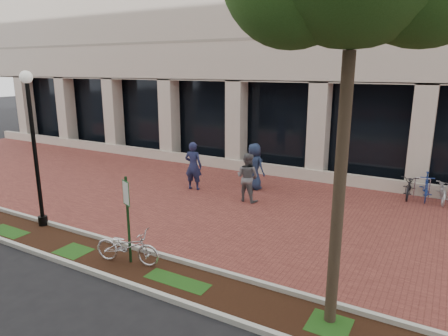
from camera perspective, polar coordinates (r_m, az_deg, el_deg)
The scene contains 11 objects.
ground at distance 14.56m, azimuth -0.39°, elevation -4.98°, with size 120.00×120.00×0.00m, color black.
brick_plaza at distance 14.56m, azimuth -0.39°, elevation -4.96°, with size 40.00×9.00×0.01m, color brown.
planting_strip at distance 10.70m, azimuth -15.00°, elevation -12.79°, with size 40.00×1.50×0.01m, color black.
curb_plaza_side at distance 11.16m, azimuth -12.28°, elevation -11.15°, with size 40.00×0.12×0.12m, color beige.
curb_street_side at distance 10.23m, azimuth -18.04°, elevation -14.01°, with size 40.00×0.12×0.12m, color beige.
parking_sign at distance 10.02m, azimuth -13.69°, elevation -5.64°, with size 0.34×0.07×2.25m.
lamppost at distance 13.09m, azimuth -25.54°, elevation 3.40°, with size 0.36×0.36×4.69m.
locked_bicycle at distance 10.38m, azimuth -13.64°, elevation -10.84°, with size 0.60×1.72×0.90m, color silver.
pedestrian_left at distance 15.93m, azimuth -4.41°, elevation 0.30°, with size 0.71×0.46×1.94m, color #1E234B.
pedestrian_mid at distance 14.53m, azimuth 3.37°, elevation -1.33°, with size 0.87×0.68×1.80m, color slate.
pedestrian_right at distance 15.99m, azimuth 4.33°, elevation 0.23°, with size 0.91×0.60×1.87m, color #1D2A48.
Camera 1 is at (6.91, -11.90, 4.76)m, focal length 32.00 mm.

